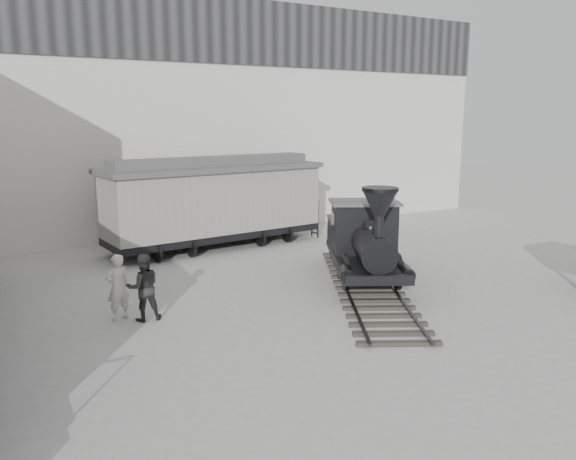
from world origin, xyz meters
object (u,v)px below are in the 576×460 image
locomotive (365,246)px  visitor_b (143,287)px  visitor_a (118,287)px  boxcar (214,200)px

locomotive → visitor_b: (-7.51, 0.10, -0.33)m
visitor_a → visitor_b: (0.61, -0.39, 0.01)m
boxcar → visitor_a: boxcar is taller
visitor_a → visitor_b: 0.73m
locomotive → visitor_a: bearing=-155.8°
locomotive → visitor_b: 7.52m
visitor_a → boxcar: bearing=-144.5°
locomotive → visitor_a: locomotive is taller
boxcar → locomotive: bearing=-78.5°
locomotive → boxcar: (-2.39, 7.53, 0.78)m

